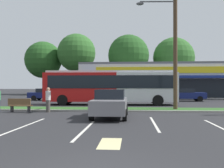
# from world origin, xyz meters

# --- Properties ---
(grass_median) EXTENTS (56.00, 2.20, 0.12)m
(grass_median) POSITION_xyz_m (0.00, 14.00, 0.06)
(grass_median) COLOR #2D5B23
(grass_median) RESTS_ON ground_plane
(curb_lip) EXTENTS (56.00, 0.24, 0.12)m
(curb_lip) POSITION_xyz_m (0.00, 12.78, 0.06)
(curb_lip) COLOR #99968C
(curb_lip) RESTS_ON ground_plane
(parking_stripe_0) EXTENTS (0.12, 4.80, 0.01)m
(parking_stripe_0) POSITION_xyz_m (-4.02, 6.34, 0.00)
(parking_stripe_0) COLOR silver
(parking_stripe_0) RESTS_ON ground_plane
(parking_stripe_1) EXTENTS (0.12, 4.80, 0.01)m
(parking_stripe_1) POSITION_xyz_m (-1.10, 5.52, 0.00)
(parking_stripe_1) COLOR silver
(parking_stripe_1) RESTS_ON ground_plane
(parking_stripe_2) EXTENTS (0.12, 4.80, 0.01)m
(parking_stripe_2) POSITION_xyz_m (1.96, 7.45, 0.00)
(parking_stripe_2) COLOR silver
(parking_stripe_2) RESTS_ON ground_plane
(parking_stripe_3) EXTENTS (0.12, 4.80, 0.01)m
(parking_stripe_3) POSITION_xyz_m (4.76, 6.42, 0.00)
(parking_stripe_3) COLOR silver
(parking_stripe_3) RESTS_ON ground_plane
(lot_arrow) EXTENTS (0.70, 1.60, 0.01)m
(lot_arrow) POSITION_xyz_m (0.17, 3.11, 0.00)
(lot_arrow) COLOR beige
(lot_arrow) RESTS_ON ground_plane
(storefront_building) EXTENTS (25.29, 13.36, 5.15)m
(storefront_building) POSITION_xyz_m (5.99, 36.00, 2.58)
(storefront_building) COLOR silver
(storefront_building) RESTS_ON ground_plane
(tree_far_left) EXTENTS (7.64, 7.64, 10.99)m
(tree_far_left) POSITION_xyz_m (-17.53, 46.12, 7.16)
(tree_far_left) COLOR #473323
(tree_far_left) RESTS_ON ground_plane
(tree_left) EXTENTS (7.62, 7.62, 12.16)m
(tree_left) POSITION_xyz_m (-10.13, 44.46, 8.34)
(tree_left) COLOR #473323
(tree_left) RESTS_ON ground_plane
(tree_mid_left) EXTENTS (8.01, 8.01, 11.78)m
(tree_mid_left) POSITION_xyz_m (0.24, 44.33, 7.76)
(tree_mid_left) COLOR #473323
(tree_mid_left) RESTS_ON ground_plane
(tree_mid) EXTENTS (8.23, 8.23, 11.48)m
(tree_mid) POSITION_xyz_m (9.28, 46.29, 7.36)
(tree_mid) COLOR #473323
(tree_mid) RESTS_ON ground_plane
(utility_pole) EXTENTS (3.02, 2.40, 11.19)m
(utility_pole) POSITION_xyz_m (3.94, 13.86, 5.95)
(utility_pole) COLOR #4C3826
(utility_pole) RESTS_ON ground_plane
(city_bus) EXTENTS (12.59, 2.91, 3.25)m
(city_bus) POSITION_xyz_m (-1.17, 19.09, 1.77)
(city_bus) COLOR #B71414
(city_bus) RESTS_ON ground_plane
(bus_stop_bench) EXTENTS (1.60, 0.45, 0.95)m
(bus_stop_bench) POSITION_xyz_m (-6.87, 11.92, 0.50)
(bus_stop_bench) COLOR brown
(bus_stop_bench) RESTS_ON ground_plane
(car_0) EXTENTS (4.53, 1.97, 1.46)m
(car_0) POSITION_xyz_m (2.48, 25.45, 0.77)
(car_0) COLOR #0C3F1E
(car_0) RESTS_ON ground_plane
(car_1) EXTENTS (1.97, 4.36, 1.62)m
(car_1) POSITION_xyz_m (-0.38, 9.60, 0.82)
(car_1) COLOR slate
(car_1) RESTS_ON ground_plane
(car_2) EXTENTS (4.17, 1.94, 1.45)m
(car_2) POSITION_xyz_m (7.29, 25.22, 0.76)
(car_2) COLOR navy
(car_2) RESTS_ON ground_plane
(car_3) EXTENTS (4.55, 1.93, 1.47)m
(car_3) POSITION_xyz_m (-9.57, 25.45, 0.76)
(car_3) COLOR navy
(car_3) RESTS_ON ground_plane
(pedestrian_by_pole) EXTENTS (0.35, 0.35, 1.72)m
(pedestrian_by_pole) POSITION_xyz_m (-4.93, 12.11, 0.86)
(pedestrian_by_pole) COLOR #47423D
(pedestrian_by_pole) RESTS_ON ground_plane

